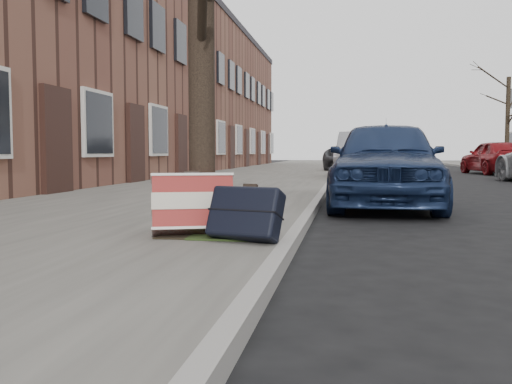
% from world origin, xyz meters
% --- Properties ---
extents(ground, '(120.00, 120.00, 0.00)m').
position_xyz_m(ground, '(0.00, 0.00, 0.00)').
color(ground, black).
rests_on(ground, ground).
extents(near_sidewalk, '(5.00, 70.00, 0.12)m').
position_xyz_m(near_sidewalk, '(-3.70, 15.00, 0.06)').
color(near_sidewalk, slate).
rests_on(near_sidewalk, ground).
extents(house_near, '(6.80, 40.00, 7.00)m').
position_xyz_m(house_near, '(-9.60, 16.00, 3.50)').
color(house_near, brown).
rests_on(house_near, ground).
extents(dirt_patch, '(0.85, 0.85, 0.02)m').
position_xyz_m(dirt_patch, '(-2.00, 1.20, 0.13)').
color(dirt_patch, black).
rests_on(dirt_patch, near_sidewalk).
extents(suitcase_red, '(0.82, 0.62, 0.56)m').
position_xyz_m(suitcase_red, '(-2.14, 1.05, 0.40)').
color(suitcase_red, maroon).
rests_on(suitcase_red, near_sidewalk).
extents(suitcase_navy, '(0.70, 0.53, 0.49)m').
position_xyz_m(suitcase_navy, '(-1.60, 0.79, 0.36)').
color(suitcase_navy, black).
rests_on(suitcase_navy, near_sidewalk).
extents(car_near_front, '(1.82, 4.23, 1.42)m').
position_xyz_m(car_near_front, '(-0.17, 5.35, 0.71)').
color(car_near_front, '#172649').
rests_on(car_near_front, ground).
extents(car_near_mid, '(1.85, 4.74, 1.54)m').
position_xyz_m(car_near_mid, '(-0.27, 14.33, 0.77)').
color(car_near_mid, '#9C9EA4').
rests_on(car_near_mid, ground).
extents(car_near_back, '(4.08, 6.06, 1.54)m').
position_xyz_m(car_near_back, '(-0.03, 21.43, 0.77)').
color(car_near_back, '#38393D').
rests_on(car_near_back, ground).
extents(car_far_back, '(2.21, 4.24, 1.38)m').
position_xyz_m(car_far_back, '(4.96, 20.00, 0.69)').
color(car_far_back, maroon).
rests_on(car_far_back, ground).
extents(tree_far_c, '(0.22, 0.22, 4.58)m').
position_xyz_m(tree_far_c, '(7.20, 27.00, 2.41)').
color(tree_far_c, black).
rests_on(tree_far_c, far_sidewalk).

